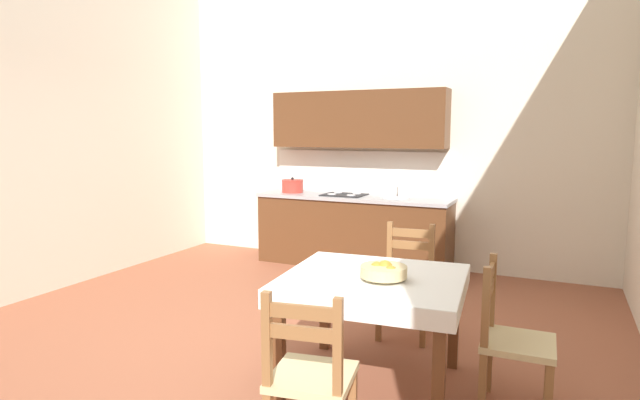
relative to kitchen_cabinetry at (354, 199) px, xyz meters
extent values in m
cube|color=#99563D|center=(0.25, -2.98, -0.91)|extent=(6.17, 7.11, 0.10)
cube|color=silver|center=(0.25, 0.33, 1.17)|extent=(6.17, 0.12, 4.05)
cube|color=#56331C|center=(0.01, -0.04, -0.43)|extent=(2.44, 0.60, 0.86)
cube|color=#9E9EA3|center=(0.01, -0.05, 0.02)|extent=(2.47, 0.63, 0.04)
cube|color=white|center=(0.01, 0.26, 0.32)|extent=(2.44, 0.01, 0.55)
cube|color=#56331C|center=(0.01, 0.09, 0.99)|extent=(2.24, 0.34, 0.70)
cube|color=black|center=(0.01, -0.31, -0.81)|extent=(2.40, 0.02, 0.09)
cylinder|color=silver|center=(0.55, -0.04, 0.04)|extent=(0.34, 0.34, 0.02)
cylinder|color=silver|center=(0.55, 0.10, 0.15)|extent=(0.02, 0.02, 0.22)
cube|color=black|center=(-0.12, -0.04, 0.05)|extent=(0.52, 0.42, 0.01)
cylinder|color=silver|center=(-0.25, -0.14, 0.06)|extent=(0.11, 0.11, 0.01)
cylinder|color=silver|center=(0.01, -0.14, 0.06)|extent=(0.11, 0.11, 0.01)
cylinder|color=silver|center=(-0.25, 0.06, 0.06)|extent=(0.11, 0.11, 0.01)
cylinder|color=silver|center=(0.01, 0.06, 0.06)|extent=(0.11, 0.11, 0.01)
cylinder|color=#B2382D|center=(-0.85, -0.06, 0.12)|extent=(0.28, 0.28, 0.15)
cylinder|color=#B2382D|center=(-0.85, -0.06, 0.20)|extent=(0.29, 0.29, 0.02)
sphere|color=black|center=(-0.85, -0.06, 0.23)|extent=(0.04, 0.04, 0.04)
cube|color=brown|center=(1.26, -2.89, -0.12)|extent=(1.19, 1.09, 0.02)
cube|color=brown|center=(0.81, -3.37, -0.49)|extent=(0.08, 0.08, 0.73)
cube|color=brown|center=(1.79, -3.28, -0.49)|extent=(0.08, 0.08, 0.73)
cube|color=brown|center=(0.73, -2.50, -0.49)|extent=(0.08, 0.08, 0.73)
cube|color=brown|center=(1.71, -2.41, -0.49)|extent=(0.08, 0.08, 0.73)
cube|color=white|center=(1.26, -2.89, -0.10)|extent=(1.25, 1.16, 0.00)
cube|color=white|center=(1.30, -3.42, -0.17)|extent=(1.16, 0.11, 0.12)
cube|color=white|center=(1.21, -2.36, -0.17)|extent=(1.16, 0.11, 0.12)
cube|color=white|center=(0.68, -2.94, -0.17)|extent=(0.10, 1.05, 0.12)
cube|color=white|center=(1.84, -2.84, -0.17)|extent=(0.10, 1.05, 0.12)
cube|color=#D1BC89|center=(1.23, -1.99, -0.43)|extent=(0.45, 0.45, 0.04)
cube|color=olive|center=(1.43, -2.15, -0.65)|extent=(0.05, 0.05, 0.41)
cube|color=olive|center=(1.07, -2.18, -0.65)|extent=(0.05, 0.05, 0.41)
cube|color=olive|center=(1.40, -1.80, -0.39)|extent=(0.05, 0.05, 0.93)
cube|color=olive|center=(1.04, -1.82, -0.39)|extent=(0.05, 0.05, 0.93)
cube|color=olive|center=(1.22, -1.81, -0.01)|extent=(0.32, 0.05, 0.07)
cube|color=olive|center=(1.22, -1.81, -0.12)|extent=(0.32, 0.05, 0.07)
cube|color=#D1BC89|center=(2.17, -2.84, -0.43)|extent=(0.43, 0.43, 0.04)
cube|color=olive|center=(2.35, -2.66, -0.65)|extent=(0.04, 0.04, 0.41)
cube|color=olive|center=(2.35, -3.02, -0.65)|extent=(0.04, 0.04, 0.41)
cube|color=olive|center=(1.99, -2.67, -0.39)|extent=(0.04, 0.04, 0.93)
cube|color=olive|center=(1.99, -3.03, -0.39)|extent=(0.04, 0.04, 0.93)
cube|color=olive|center=(1.99, -2.85, -0.01)|extent=(0.03, 0.32, 0.07)
cube|color=olive|center=(1.99, -2.85, -0.12)|extent=(0.03, 0.32, 0.07)
cube|color=#D1BC89|center=(1.22, -3.75, -0.43)|extent=(0.48, 0.48, 0.04)
cube|color=olive|center=(1.02, -3.61, -0.65)|extent=(0.05, 0.05, 0.41)
cube|color=olive|center=(1.08, -3.96, -0.39)|extent=(0.05, 0.05, 0.93)
cube|color=olive|center=(1.43, -3.90, -0.39)|extent=(0.05, 0.05, 0.93)
cube|color=olive|center=(1.25, -3.93, -0.01)|extent=(0.32, 0.08, 0.07)
cube|color=olive|center=(1.25, -3.93, -0.12)|extent=(0.32, 0.08, 0.07)
cylinder|color=tan|center=(1.35, -2.96, -0.09)|extent=(0.17, 0.17, 0.02)
cylinder|color=tan|center=(1.35, -2.96, -0.04)|extent=(0.30, 0.30, 0.07)
sphere|color=orange|center=(1.30, -2.95, -0.03)|extent=(0.09, 0.09, 0.09)
sphere|color=orange|center=(1.41, -2.98, -0.04)|extent=(0.08, 0.08, 0.08)
sphere|color=orange|center=(1.35, -2.93, -0.03)|extent=(0.10, 0.10, 0.10)
camera|label=1|loc=(2.34, -6.06, 0.85)|focal=29.06mm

